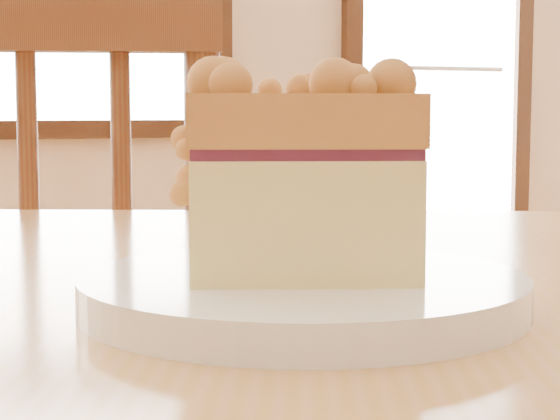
% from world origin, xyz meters
% --- Properties ---
extents(entry_door, '(1.08, 0.06, 2.29)m').
position_xyz_m(entry_door, '(2.30, 3.98, 1.20)').
color(entry_door, white).
rests_on(entry_door, ground).
extents(cafe_chair_main, '(0.55, 0.55, 0.98)m').
position_xyz_m(cafe_chair_main, '(-0.14, 0.91, 0.50)').
color(cafe_chair_main, '#583018').
rests_on(cafe_chair_main, ground).
extents(plate, '(0.22, 0.22, 0.02)m').
position_xyz_m(plate, '(-0.13, 0.18, 0.76)').
color(plate, white).
rests_on(plate, cafe_table_main).
extents(cake_slice, '(0.13, 0.12, 0.11)m').
position_xyz_m(cake_slice, '(-0.13, 0.18, 0.82)').
color(cake_slice, '#F4E989').
rests_on(cake_slice, plate).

